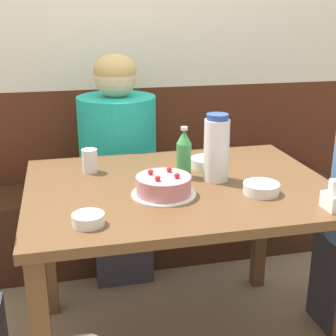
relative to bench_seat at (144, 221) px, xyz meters
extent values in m
cube|color=#4C2314|center=(0.00, 0.22, 0.26)|extent=(4.80, 0.04, 0.97)
cube|color=#381E11|center=(0.00, 0.00, 0.00)|extent=(2.27, 0.38, 0.45)
cube|color=brown|center=(0.00, -0.83, 0.52)|extent=(1.16, 0.87, 0.03)
cube|color=brown|center=(-0.53, -0.44, 0.14)|extent=(0.06, 0.06, 0.73)
cube|color=brown|center=(0.53, -0.44, 0.14)|extent=(0.06, 0.06, 0.73)
cylinder|color=white|center=(-0.08, -0.93, 0.54)|extent=(0.24, 0.24, 0.01)
cylinder|color=#C67A84|center=(-0.08, -0.93, 0.58)|extent=(0.20, 0.20, 0.07)
sphere|color=red|center=(-0.04, -0.96, 0.62)|extent=(0.02, 0.02, 0.02)
sphere|color=red|center=(-0.05, -0.89, 0.62)|extent=(0.02, 0.02, 0.02)
sphere|color=red|center=(-0.13, -0.90, 0.62)|extent=(0.02, 0.02, 0.02)
sphere|color=red|center=(-0.11, -0.97, 0.62)|extent=(0.02, 0.02, 0.02)
cylinder|color=white|center=(0.15, -0.82, 0.66)|extent=(0.10, 0.10, 0.24)
cylinder|color=#28479E|center=(0.15, -0.82, 0.79)|extent=(0.08, 0.08, 0.02)
cylinder|color=#388E4C|center=(0.04, -0.75, 0.61)|extent=(0.06, 0.06, 0.14)
cone|color=#388E4C|center=(0.04, -0.75, 0.70)|extent=(0.06, 0.06, 0.05)
cylinder|color=silver|center=(0.04, -0.75, 0.74)|extent=(0.03, 0.03, 0.01)
cylinder|color=white|center=(-0.37, -1.12, 0.56)|extent=(0.10, 0.10, 0.04)
cylinder|color=white|center=(0.16, -0.67, 0.56)|extent=(0.14, 0.14, 0.04)
cylinder|color=white|center=(0.26, -0.99, 0.56)|extent=(0.13, 0.13, 0.04)
cylinder|color=silver|center=(-0.32, -0.61, 0.59)|extent=(0.06, 0.06, 0.10)
cube|color=#33333D|center=(-0.15, -0.13, 0.00)|extent=(0.30, 0.34, 0.45)
cylinder|color=#1EB2A3|center=(-0.15, -0.13, 0.50)|extent=(0.40, 0.40, 0.54)
sphere|color=beige|center=(-0.15, -0.13, 0.86)|extent=(0.21, 0.21, 0.21)
ellipsoid|color=tan|center=(-0.15, -0.13, 0.89)|extent=(0.21, 0.21, 0.16)
camera|label=1|loc=(-0.42, -2.46, 1.17)|focal=50.00mm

